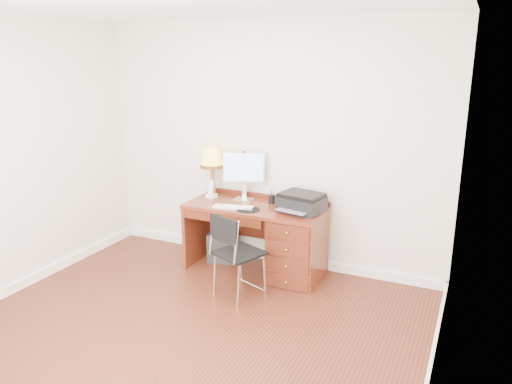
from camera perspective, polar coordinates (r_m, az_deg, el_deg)
The scene contains 12 objects.
ground at distance 4.55m, azimuth -7.79°, elevation -15.39°, with size 4.00×4.00×0.00m, color #3D190E.
room_shell at distance 5.00m, azimuth -3.87°, elevation -11.62°, with size 4.00×4.00×4.00m.
desk at distance 5.37m, azimuth 3.05°, elevation -5.41°, with size 1.50×0.67×0.75m.
monitor at distance 5.53m, azimuth -1.30°, elevation 2.50°, with size 0.45×0.23×0.53m.
keyboard at distance 5.30m, azimuth -2.61°, elevation -1.72°, with size 0.43×0.12×0.02m, color white.
mouse_pad at distance 5.22m, azimuth -0.89°, elevation -1.91°, with size 0.24×0.24×0.05m.
printer at distance 5.18m, azimuth 5.22°, elevation -1.19°, with size 0.50×0.42×0.19m.
leg_lamp at distance 5.66m, azimuth -5.04°, elevation 3.59°, with size 0.28×0.28×0.56m.
phone at distance 5.67m, azimuth -5.11°, elevation -0.06°, with size 0.11×0.11×0.21m.
pen_cup at distance 5.45m, azimuth 1.83°, elevation -0.81°, with size 0.07×0.07×0.09m, color black.
chair at distance 4.80m, azimuth -2.29°, elevation -6.50°, with size 0.53×0.54×0.87m.
equipment_box at distance 5.85m, azimuth -3.82°, elevation -6.16°, with size 0.30×0.30×0.35m, color black.
Camera 1 is at (2.15, -3.27, 2.32)m, focal length 35.00 mm.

